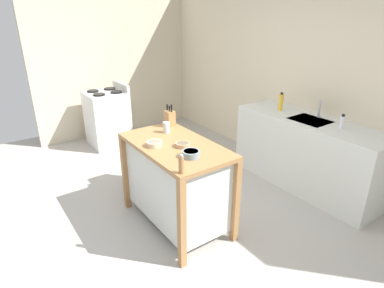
# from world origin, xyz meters

# --- Properties ---
(ground_plane) EXTENTS (6.92, 6.92, 0.00)m
(ground_plane) POSITION_xyz_m (0.00, 0.00, 0.00)
(ground_plane) COLOR #ADA8A0
(ground_plane) RESTS_ON ground
(wall_back) EXTENTS (5.92, 0.10, 2.60)m
(wall_back) POSITION_xyz_m (0.00, 2.24, 1.30)
(wall_back) COLOR beige
(wall_back) RESTS_ON ground
(wall_left) EXTENTS (0.10, 2.84, 2.60)m
(wall_left) POSITION_xyz_m (-2.96, 0.82, 1.30)
(wall_left) COLOR beige
(wall_left) RESTS_ON ground
(kitchen_island) EXTENTS (1.19, 0.67, 0.90)m
(kitchen_island) POSITION_xyz_m (0.06, 0.14, 0.51)
(kitchen_island) COLOR #9E7042
(kitchen_island) RESTS_ON ground
(knife_block) EXTENTS (0.11, 0.09, 0.25)m
(knife_block) POSITION_xyz_m (-0.42, 0.37, 0.99)
(knife_block) COLOR #AD7F4C
(knife_block) RESTS_ON kitchen_island
(bowl_stoneware_deep) EXTENTS (0.14, 0.14, 0.04)m
(bowl_stoneware_deep) POSITION_xyz_m (0.16, 0.16, 0.92)
(bowl_stoneware_deep) COLOR tan
(bowl_stoneware_deep) RESTS_ON kitchen_island
(bowl_ceramic_wide) EXTENTS (0.16, 0.16, 0.06)m
(bowl_ceramic_wide) POSITION_xyz_m (0.39, 0.10, 0.93)
(bowl_ceramic_wide) COLOR gray
(bowl_ceramic_wide) RESTS_ON kitchen_island
(bowl_ceramic_small) EXTENTS (0.15, 0.15, 0.05)m
(bowl_ceramic_small) POSITION_xyz_m (-0.01, -0.05, 0.93)
(bowl_ceramic_small) COLOR beige
(bowl_ceramic_small) RESTS_ON kitchen_island
(drinking_cup) EXTENTS (0.07, 0.07, 0.12)m
(drinking_cup) POSITION_xyz_m (-0.25, 0.23, 0.96)
(drinking_cup) COLOR silver
(drinking_cup) RESTS_ON kitchen_island
(pepper_grinder) EXTENTS (0.04, 0.04, 0.17)m
(pepper_grinder) POSITION_xyz_m (0.59, -0.14, 0.98)
(pepper_grinder) COLOR #9E7042
(pepper_grinder) RESTS_ON kitchen_island
(trash_bin) EXTENTS (0.36, 0.28, 0.63)m
(trash_bin) POSITION_xyz_m (-0.78, 0.22, 0.32)
(trash_bin) COLOR gray
(trash_bin) RESTS_ON ground
(sink_counter) EXTENTS (1.88, 0.60, 0.89)m
(sink_counter) POSITION_xyz_m (0.33, 1.89, 0.45)
(sink_counter) COLOR silver
(sink_counter) RESTS_ON ground
(sink_faucet) EXTENTS (0.02, 0.02, 0.22)m
(sink_faucet) POSITION_xyz_m (0.33, 2.03, 1.00)
(sink_faucet) COLOR #B7BCC1
(sink_faucet) RESTS_ON sink_counter
(bottle_dish_soap) EXTENTS (0.06, 0.06, 0.24)m
(bottle_dish_soap) POSITION_xyz_m (-0.14, 1.89, 1.00)
(bottle_dish_soap) COLOR yellow
(bottle_dish_soap) RESTS_ON sink_counter
(bottle_hand_soap) EXTENTS (0.05, 0.05, 0.16)m
(bottle_hand_soap) POSITION_xyz_m (0.71, 1.89, 0.96)
(bottle_hand_soap) COLOR white
(bottle_hand_soap) RESTS_ON sink_counter
(stove) EXTENTS (0.60, 0.60, 1.01)m
(stove) POSITION_xyz_m (-2.41, 0.38, 0.45)
(stove) COLOR silver
(stove) RESTS_ON ground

